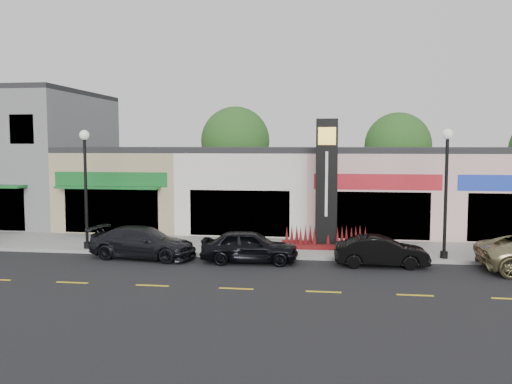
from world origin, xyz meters
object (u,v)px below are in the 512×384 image
at_px(lamp_west_near, 85,177).
at_px(car_dark_sedan, 143,243).
at_px(car_black_conv, 381,251).
at_px(pylon_sign, 326,202).
at_px(lamp_east_near, 446,180).
at_px(car_black_sedan, 250,246).

bearing_deg(lamp_west_near, car_dark_sedan, -18.93).
bearing_deg(car_black_conv, pylon_sign, 35.37).
xyz_separation_m(car_dark_sedan, car_black_conv, (10.18, -0.23, -0.07)).
distance_m(pylon_sign, car_black_conv, 4.09).
height_order(lamp_west_near, pylon_sign, pylon_sign).
distance_m(lamp_west_near, pylon_sign, 11.19).
bearing_deg(lamp_east_near, pylon_sign, 161.25).
distance_m(lamp_west_near, car_black_conv, 13.63).
bearing_deg(car_black_sedan, pylon_sign, -49.05).
height_order(lamp_east_near, car_dark_sedan, lamp_east_near).
bearing_deg(car_dark_sedan, lamp_west_near, 78.58).
relative_size(lamp_east_near, car_black_conv, 1.45).
xyz_separation_m(lamp_east_near, car_black_sedan, (-8.16, -1.30, -2.78)).
xyz_separation_m(car_black_sedan, car_black_conv, (5.42, 0.02, -0.08)).
relative_size(lamp_west_near, lamp_east_near, 1.00).
bearing_deg(pylon_sign, lamp_east_near, -18.75).
relative_size(pylon_sign, car_black_conv, 1.59).
bearing_deg(car_black_sedan, car_dark_sedan, 84.49).
relative_size(car_dark_sedan, car_black_sedan, 1.16).
distance_m(lamp_west_near, car_black_sedan, 8.42).
height_order(lamp_east_near, car_black_sedan, lamp_east_near).
bearing_deg(car_dark_sedan, car_black_sedan, -85.45).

